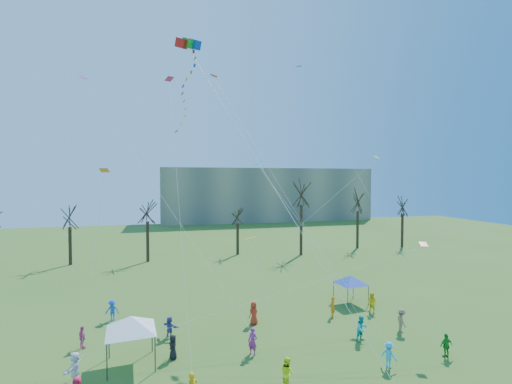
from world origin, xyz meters
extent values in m
cube|color=gray|center=(22.00, 82.00, 7.50)|extent=(60.00, 14.00, 15.00)
cylinder|color=black|center=(-19.62, 35.87, 2.63)|extent=(0.44, 0.44, 5.26)
cylinder|color=black|center=(-9.30, 35.24, 2.91)|extent=(0.44, 0.44, 5.82)
cylinder|color=black|center=(4.20, 36.70, 2.48)|extent=(0.44, 0.44, 4.95)
cylinder|color=black|center=(13.82, 34.04, 3.93)|extent=(0.44, 0.44, 7.86)
cylinder|color=black|center=(25.36, 36.90, 3.20)|extent=(0.44, 0.44, 6.40)
cylinder|color=black|center=(33.41, 35.74, 2.93)|extent=(0.44, 0.44, 5.86)
cube|color=red|center=(-5.48, 10.83, 22.51)|extent=(1.06, 1.12, 1.03)
cube|color=green|center=(-4.97, 10.83, 22.51)|extent=(1.06, 1.12, 1.03)
cube|color=#0F40C1|center=(-4.45, 10.83, 22.51)|extent=(1.06, 1.12, 1.03)
cylinder|color=white|center=(-0.61, 3.33, 11.94)|extent=(0.02, 0.02, 26.23)
cylinder|color=#3F3F44|center=(-10.24, 4.10, 1.11)|extent=(0.08, 0.08, 2.21)
cylinder|color=#3F3F44|center=(-7.51, 4.37, 1.11)|extent=(0.08, 0.08, 2.21)
cylinder|color=#3F3F44|center=(-10.51, 6.83, 1.11)|extent=(0.08, 0.08, 2.21)
cylinder|color=#3F3F44|center=(-7.78, 7.09, 1.11)|extent=(0.08, 0.08, 2.21)
pyramid|color=white|center=(-9.01, 5.60, 2.69)|extent=(4.20, 4.20, 0.95)
cylinder|color=#3F3F44|center=(9.31, 11.12, 0.93)|extent=(0.07, 0.07, 1.87)
cylinder|color=#3F3F44|center=(11.60, 11.39, 0.93)|extent=(0.07, 0.07, 1.87)
cylinder|color=#3F3F44|center=(9.03, 13.41, 0.93)|extent=(0.07, 0.07, 1.87)
cylinder|color=#3F3F44|center=(11.33, 13.69, 0.93)|extent=(0.07, 0.07, 1.87)
pyramid|color=#2345B1|center=(10.32, 12.40, 2.27)|extent=(3.53, 3.53, 0.80)
imported|color=#E7FF1A|center=(-0.22, 0.70, 0.90)|extent=(0.84, 0.99, 1.80)
imported|color=#1CB0E7|center=(6.73, 1.24, 0.81)|extent=(1.02, 1.20, 1.62)
imported|color=#1F9224|center=(11.22, 1.42, 0.79)|extent=(0.93, 0.40, 1.57)
imported|color=white|center=(-12.00, 4.20, 0.93)|extent=(0.93, 1.80, 1.86)
imported|color=black|center=(-6.41, 5.74, 0.79)|extent=(0.68, 0.87, 1.58)
imported|color=#A92A87|center=(-1.20, 4.94, 0.92)|extent=(0.79, 0.78, 1.83)
imported|color=#0DB5BA|center=(7.06, 4.96, 0.93)|extent=(1.04, 0.89, 1.86)
imported|color=#937050|center=(10.85, 5.55, 0.91)|extent=(0.93, 1.30, 1.82)
imported|color=#E74D89|center=(-12.53, 8.77, 0.79)|extent=(0.83, 0.98, 1.58)
imported|color=#53499F|center=(-6.58, 9.05, 0.79)|extent=(1.38, 1.35, 1.58)
imported|color=red|center=(0.11, 9.87, 0.92)|extent=(1.07, 0.98, 1.84)
imported|color=orange|center=(7.08, 9.73, 0.87)|extent=(0.67, 0.76, 1.74)
imported|color=yellow|center=(10.83, 9.57, 0.91)|extent=(1.01, 1.10, 1.83)
imported|color=blue|center=(-11.20, 13.51, 0.87)|extent=(1.24, 0.87, 1.75)
cube|color=orange|center=(-10.45, 5.62, 12.40)|extent=(0.55, 0.68, 0.25)
cylinder|color=white|center=(-10.87, 3.58, 6.85)|extent=(0.01, 0.01, 11.48)
cube|color=#D8247E|center=(-6.40, 13.21, 20.33)|extent=(0.80, 0.87, 0.26)
cylinder|color=white|center=(-5.97, 6.75, 10.82)|extent=(0.01, 0.01, 22.69)
cube|color=yellow|center=(-1.78, 3.19, 8.22)|extent=(0.81, 0.76, 0.22)
cylinder|color=white|center=(-1.00, 1.94, 4.76)|extent=(0.01, 0.01, 7.15)
cube|color=#17AFB2|center=(1.13, 12.37, 13.31)|extent=(0.75, 0.68, 0.45)
cylinder|color=white|center=(3.93, 6.80, 7.30)|extent=(0.01, 0.01, 17.03)
cube|color=#2882E6|center=(7.51, 19.00, 24.24)|extent=(0.90, 0.86, 0.19)
cylinder|color=white|center=(9.36, 10.21, 12.77)|extent=(0.01, 0.01, 28.82)
cube|color=red|center=(11.96, 4.62, 6.97)|extent=(0.76, 0.83, 0.26)
cylinder|color=white|center=(-0.02, 4.41, 4.13)|extent=(0.01, 0.01, 24.53)
cube|color=#ADE435|center=(14.57, 14.86, 14.15)|extent=(0.73, 0.78, 0.34)
cylinder|color=white|center=(4.08, 10.30, 7.73)|extent=(0.01, 0.01, 26.04)
cube|color=#C538B6|center=(-14.50, 20.55, 21.92)|extent=(0.86, 0.88, 0.44)
cylinder|color=white|center=(-7.85, 12.75, 11.61)|extent=(0.01, 0.01, 28.80)
cube|color=#EE430C|center=(-1.73, 19.90, 22.80)|extent=(0.70, 0.57, 0.25)
cylinder|color=white|center=(2.66, 12.43, 12.05)|extent=(0.01, 0.01, 27.31)
camera|label=1|loc=(-6.85, -18.00, 11.83)|focal=25.00mm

